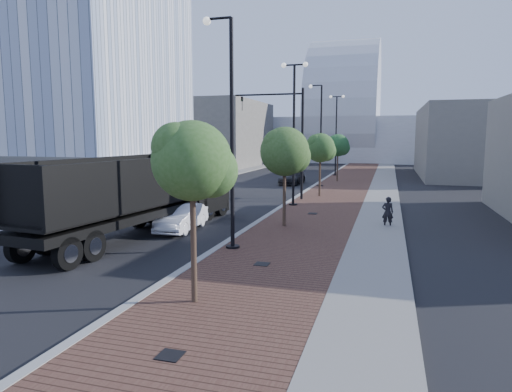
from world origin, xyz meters
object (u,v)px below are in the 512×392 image
(dump_truck, at_px, (162,197))
(dark_car_mid, at_px, (206,187))
(white_sedan, at_px, (182,217))
(pedestrian, at_px, (388,212))

(dump_truck, height_order, dark_car_mid, dump_truck)
(white_sedan, relative_size, pedestrian, 2.48)
(white_sedan, xyz_separation_m, dark_car_mid, (-3.76, 11.99, 0.10))
(dump_truck, bearing_deg, dark_car_mid, 108.25)
(white_sedan, xyz_separation_m, pedestrian, (9.73, 3.56, 0.15))
(dump_truck, xyz_separation_m, dark_car_mid, (-2.53, 11.62, -0.80))
(white_sedan, distance_m, pedestrian, 10.36)
(dump_truck, bearing_deg, white_sedan, -10.95)
(white_sedan, height_order, dark_car_mid, dark_car_mid)
(white_sedan, bearing_deg, dark_car_mid, 104.13)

